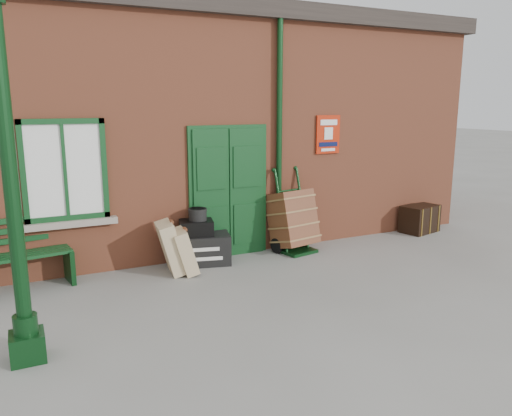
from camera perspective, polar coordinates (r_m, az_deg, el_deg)
ground at (r=7.68m, az=3.33°, el=-8.02°), size 80.00×80.00×0.00m
station_building at (r=10.42m, az=-6.07°, el=9.33°), size 10.30×4.30×4.36m
canopy_column at (r=5.43m, az=-25.78°, el=-2.15°), size 0.34×0.34×3.61m
bench at (r=7.85m, az=-26.67°, el=-4.81°), size 1.75×0.76×1.05m
houdini_trunk at (r=8.33m, az=-6.46°, el=-4.69°), size 1.09×0.77×0.49m
strongbox at (r=8.22m, az=-6.85°, el=-2.26°), size 0.62×0.52×0.25m
hatbox at (r=8.18m, az=-6.69°, el=-0.73°), size 0.36×0.36×0.20m
suitcase_back at (r=7.88m, az=-9.69°, el=-4.47°), size 0.49×0.62×0.84m
suitcase_front at (r=7.85m, az=-8.20°, el=-4.92°), size 0.44×0.56×0.72m
porter_trolley at (r=8.94m, az=4.22°, el=-1.38°), size 0.84×0.89×1.47m
dark_trunk at (r=10.84m, az=18.19°, el=-1.16°), size 0.86×0.66×0.56m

